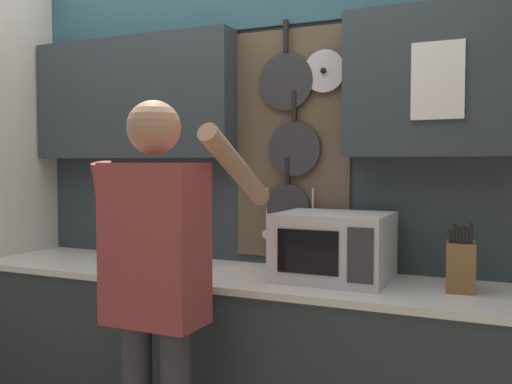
{
  "coord_description": "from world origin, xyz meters",
  "views": [
    {
      "loc": [
        1.23,
        -2.36,
        1.45
      ],
      "look_at": [
        0.07,
        0.19,
        1.31
      ],
      "focal_mm": 40.0,
      "sensor_mm": 36.0,
      "label": 1
    }
  ],
  "objects": [
    {
      "name": "utensil_crock",
      "position": [
        -0.28,
        0.04,
        1.02
      ],
      "size": [
        0.12,
        0.12,
        0.35
      ],
      "color": "white",
      "rests_on": "base_cabinet_counter"
    },
    {
      "name": "microwave",
      "position": [
        0.51,
        0.04,
        1.08
      ],
      "size": [
        0.48,
        0.4,
        0.3
      ],
      "color": "silver",
      "rests_on": "base_cabinet_counter"
    },
    {
      "name": "base_cabinet_counter",
      "position": [
        0.0,
        -0.0,
        0.46
      ],
      "size": [
        2.63,
        0.62,
        0.94
      ],
      "color": "#2D383D",
      "rests_on": "ground_plane"
    },
    {
      "name": "knife_block",
      "position": [
        1.04,
        0.04,
        1.04
      ],
      "size": [
        0.12,
        0.16,
        0.28
      ],
      "color": "brown",
      "rests_on": "base_cabinet_counter"
    },
    {
      "name": "person",
      "position": [
        -0.02,
        -0.53,
        1.01
      ],
      "size": [
        0.54,
        0.61,
        1.69
      ],
      "color": "#383842",
      "rests_on": "ground_plane"
    },
    {
      "name": "back_wall_unit",
      "position": [
        -0.02,
        0.27,
        1.51
      ],
      "size": [
        3.2,
        0.22,
        2.5
      ],
      "color": "#2D383D",
      "rests_on": "ground_plane"
    }
  ]
}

